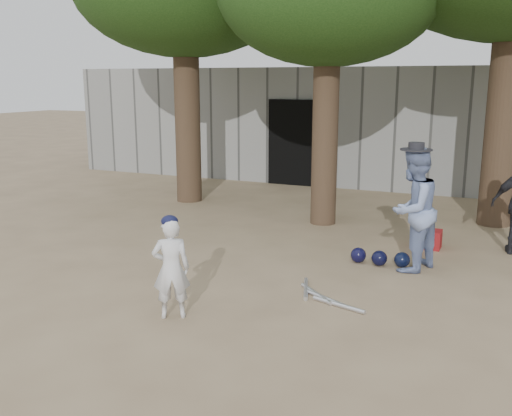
% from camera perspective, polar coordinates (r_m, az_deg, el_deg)
% --- Properties ---
extents(ground, '(70.00, 70.00, 0.00)m').
position_cam_1_polar(ground, '(7.55, -7.30, -8.18)').
color(ground, '#937C5E').
rests_on(ground, ground).
extents(boy_player, '(0.51, 0.46, 1.17)m').
position_cam_1_polar(boy_player, '(6.57, -8.48, -6.01)').
color(boy_player, silver).
rests_on(boy_player, ground).
extents(spectator_blue, '(0.94, 1.05, 1.77)m').
position_cam_1_polar(spectator_blue, '(8.35, 15.39, -0.18)').
color(spectator_blue, '#7C90C0').
rests_on(spectator_blue, ground).
extents(red_bag, '(0.43, 0.33, 0.30)m').
position_cam_1_polar(red_bag, '(9.71, 16.79, -2.96)').
color(red_bag, maroon).
rests_on(red_bag, ground).
extents(back_building, '(16.00, 5.24, 3.00)m').
position_cam_1_polar(back_building, '(16.82, 11.05, 8.42)').
color(back_building, gray).
rests_on(back_building, ground).
extents(helmet_row, '(0.87, 0.28, 0.23)m').
position_cam_1_polar(helmet_row, '(8.64, 12.27, -4.88)').
color(helmet_row, black).
rests_on(helmet_row, ground).
extents(bat_pile, '(1.03, 0.84, 0.06)m').
position_cam_1_polar(bat_pile, '(7.27, 6.59, -8.79)').
color(bat_pile, silver).
rests_on(bat_pile, ground).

